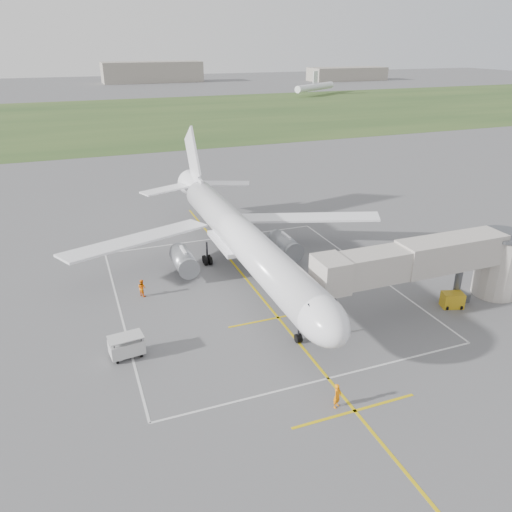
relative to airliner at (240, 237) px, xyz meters
name	(u,v)px	position (x,y,z in m)	size (l,w,h in m)	color
ground	(243,275)	(0.00, -0.75, -4.39)	(700.00, 700.00, 0.00)	#4F4F51
grass_strip	(114,119)	(0.00, 129.25, -4.38)	(700.00, 120.00, 0.02)	#2B4920
apron_markings	(262,298)	(0.00, -6.57, -4.38)	(28.20, 60.00, 0.01)	gold
airliner	(240,237)	(0.00, 0.00, 0.00)	(38.93, 46.75, 13.52)	white
jet_bridge	(443,262)	(15.72, -14.25, 0.35)	(23.40, 5.00, 7.20)	#B0A89F
gpu_unit	(452,300)	(16.98, -14.98, -3.64)	(2.35, 1.94, 1.53)	#BA9217
baggage_cart	(127,346)	(-14.32, -12.08, -3.40)	(2.96, 1.98, 1.94)	silver
ramp_worker_nose	(337,396)	(-1.01, -23.87, -3.42)	(0.71, 0.46, 1.94)	orange
ramp_worker_wing	(142,288)	(-11.41, -1.62, -3.47)	(0.90, 0.70, 1.85)	orange
distant_hangars	(56,77)	(-16.15, 264.44, 0.78)	(345.00, 49.00, 12.00)	gray
distant_aircraft	(111,94)	(4.21, 174.77, -0.80)	(212.97, 30.12, 8.85)	white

